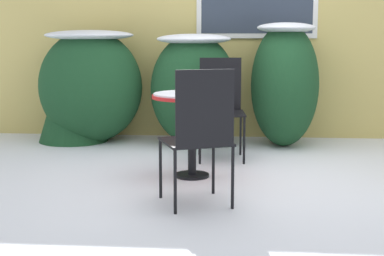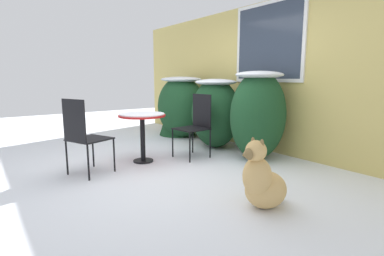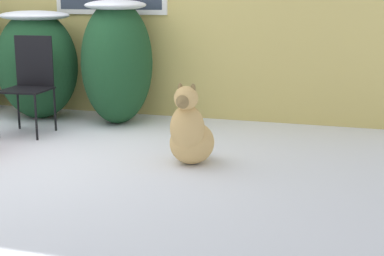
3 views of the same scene
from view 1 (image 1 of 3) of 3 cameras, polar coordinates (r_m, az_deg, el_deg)
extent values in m
plane|color=white|center=(5.38, 5.35, -4.84)|extent=(16.00, 16.00, 0.00)
cube|color=tan|center=(7.42, 5.34, 9.24)|extent=(8.00, 0.06, 2.62)
ellipsoid|color=#194223|center=(7.13, -9.82, 3.97)|extent=(1.24, 0.96, 1.34)
ellipsoid|color=white|center=(7.10, -9.96, 8.87)|extent=(1.06, 0.81, 0.12)
ellipsoid|color=#194223|center=(6.86, 0.16, 3.72)|extent=(1.01, 0.83, 1.29)
ellipsoid|color=white|center=(6.83, 0.17, 8.63)|extent=(0.86, 0.70, 0.12)
ellipsoid|color=#194223|center=(6.86, 8.97, 4.15)|extent=(0.78, 1.01, 1.42)
ellipsoid|color=white|center=(6.84, 9.11, 9.58)|extent=(0.66, 0.86, 0.12)
cone|color=#194223|center=(7.24, -11.55, 3.83)|extent=(0.83, 0.83, 1.29)
cylinder|color=black|center=(5.40, 0.00, -4.60)|extent=(0.31, 0.31, 0.03)
cylinder|color=black|center=(5.32, 0.00, -0.83)|extent=(0.08, 0.08, 0.70)
cylinder|color=red|center=(5.27, 0.00, 3.07)|extent=(0.72, 0.72, 0.03)
cylinder|color=white|center=(5.27, 0.00, 3.31)|extent=(0.69, 0.69, 0.02)
cube|color=black|center=(6.05, 2.85, 1.43)|extent=(0.52, 0.52, 0.02)
cube|color=black|center=(6.25, 2.77, 4.30)|extent=(0.44, 0.05, 0.55)
cylinder|color=black|center=(5.87, 0.78, -1.24)|extent=(0.02, 0.02, 0.47)
cylinder|color=black|center=(5.89, 5.08, -1.24)|extent=(0.02, 0.02, 0.47)
cylinder|color=black|center=(6.30, 0.73, -0.52)|extent=(0.02, 0.02, 0.47)
cylinder|color=black|center=(6.32, 4.74, -0.52)|extent=(0.02, 0.02, 0.47)
cube|color=black|center=(4.47, 0.33, -1.33)|extent=(0.62, 0.62, 0.02)
cube|color=black|center=(4.20, 1.27, 1.95)|extent=(0.41, 0.18, 0.55)
cylinder|color=black|center=(4.79, 2.08, -3.63)|extent=(0.02, 0.02, 0.47)
cylinder|color=black|center=(4.67, -3.07, -3.97)|extent=(0.02, 0.02, 0.47)
cylinder|color=black|center=(4.38, 3.96, -4.84)|extent=(0.02, 0.02, 0.47)
cylinder|color=black|center=(4.25, -1.64, -5.27)|extent=(0.02, 0.02, 0.47)
camera|label=2|loc=(4.88, 55.03, 5.50)|focal=28.00mm
camera|label=3|loc=(3.40, 84.82, 3.87)|focal=55.00mm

